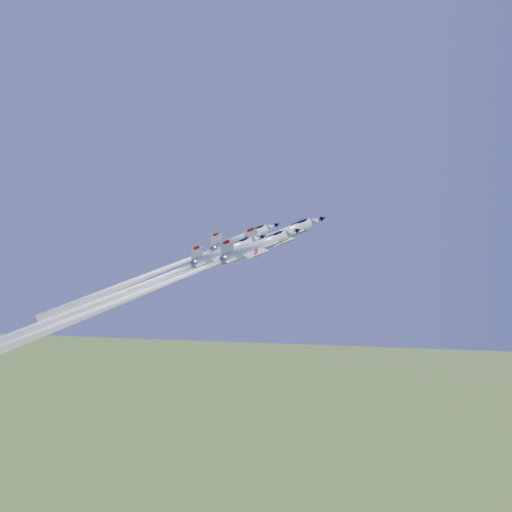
# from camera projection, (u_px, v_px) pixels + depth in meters

# --- Properties ---
(jet_lead) EXTENTS (43.08, 24.29, 44.69)m
(jet_lead) POSITION_uv_depth(u_px,v_px,m) (186.00, 273.00, 108.39)
(jet_lead) COLOR silver
(jet_left) EXTENTS (34.86, 19.66, 34.69)m
(jet_left) POSITION_uv_depth(u_px,v_px,m) (172.00, 266.00, 114.48)
(jet_left) COLOR silver
(jet_right) EXTENTS (44.97, 25.34, 50.51)m
(jet_right) POSITION_uv_depth(u_px,v_px,m) (135.00, 296.00, 99.27)
(jet_right) COLOR silver
(jet_slot) EXTENTS (39.62, 22.33, 42.63)m
(jet_slot) POSITION_uv_depth(u_px,v_px,m) (128.00, 291.00, 105.07)
(jet_slot) COLOR silver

